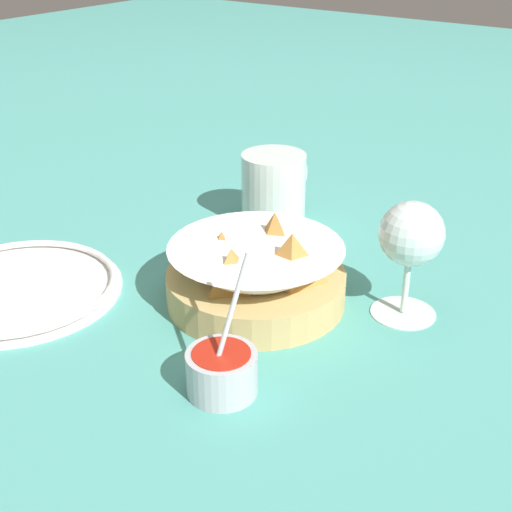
# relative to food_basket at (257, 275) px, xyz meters

# --- Properties ---
(ground_plane) EXTENTS (4.00, 4.00, 0.00)m
(ground_plane) POSITION_rel_food_basket_xyz_m (0.02, -0.02, -0.03)
(ground_plane) COLOR teal
(food_basket) EXTENTS (0.20, 0.20, 0.10)m
(food_basket) POSITION_rel_food_basket_xyz_m (0.00, 0.00, 0.00)
(food_basket) COLOR tan
(food_basket) RESTS_ON ground_plane
(sauce_cup) EXTENTS (0.08, 0.07, 0.13)m
(sauce_cup) POSITION_rel_food_basket_xyz_m (-0.15, -0.07, -0.01)
(sauce_cup) COLOR #B7B7BC
(sauce_cup) RESTS_ON ground_plane
(wine_glass) EXTENTS (0.07, 0.07, 0.13)m
(wine_glass) POSITION_rel_food_basket_xyz_m (0.07, -0.15, 0.06)
(wine_glass) COLOR silver
(wine_glass) RESTS_ON ground_plane
(beer_mug) EXTENTS (0.13, 0.09, 0.10)m
(beer_mug) POSITION_rel_food_basket_xyz_m (0.19, 0.11, 0.01)
(beer_mug) COLOR silver
(beer_mug) RESTS_ON ground_plane
(side_plate) EXTENTS (0.24, 0.24, 0.01)m
(side_plate) POSITION_rel_food_basket_xyz_m (-0.15, 0.24, -0.03)
(side_plate) COLOR white
(side_plate) RESTS_ON ground_plane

